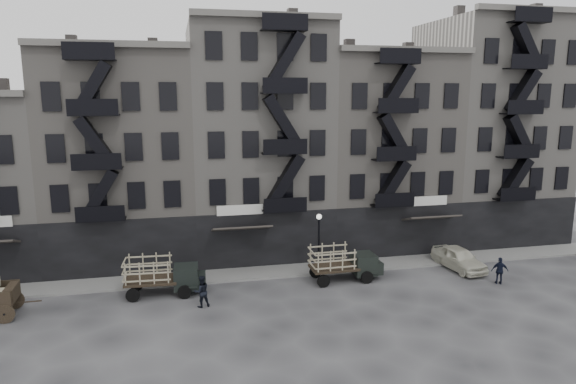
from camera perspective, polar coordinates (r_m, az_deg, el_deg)
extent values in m
plane|color=#38383A|center=(32.45, -0.54, -11.17)|extent=(140.00, 140.00, 0.00)
cube|color=slate|center=(35.86, -1.79, -8.84)|extent=(55.00, 2.50, 0.15)
cube|color=#4C4744|center=(41.02, -28.94, 10.16)|extent=(0.70, 0.70, 1.20)
cube|color=gray|center=(39.89, -17.86, 3.64)|extent=(10.00, 10.00, 15.00)
cube|color=black|center=(36.17, -18.06, -6.01)|extent=(10.00, 0.35, 4.00)
cube|color=#595651|center=(34.60, -19.44, 15.30)|extent=(10.00, 0.50, 0.40)
cube|color=#4C4744|center=(40.14, -22.98, 14.96)|extent=(0.70, 0.70, 1.20)
cube|color=#4C4744|center=(39.57, -14.84, 15.52)|extent=(0.70, 0.70, 1.20)
cube|color=gray|center=(40.06, -3.51, 5.62)|extent=(10.00, 10.00, 17.00)
cube|color=black|center=(36.48, -2.18, -5.32)|extent=(10.00, 0.35, 4.00)
cube|color=#595651|center=(35.15, -2.31, 19.10)|extent=(10.00, 0.50, 0.40)
cube|color=#4C4744|center=(39.89, -8.17, 18.62)|extent=(0.70, 0.70, 1.20)
cube|color=#4C4744|center=(40.70, 0.00, 18.57)|extent=(0.70, 0.70, 1.20)
cube|color=gray|center=(42.85, 9.88, 4.49)|extent=(10.00, 10.00, 15.00)
cube|color=black|center=(39.41, 12.32, -4.32)|extent=(10.00, 0.35, 4.00)
cube|color=#595651|center=(37.98, 13.29, 15.18)|extent=(10.00, 0.50, 0.40)
cube|color=#4C4744|center=(41.67, 6.29, 15.56)|extent=(0.70, 0.70, 1.20)
cube|color=#4C4744|center=(43.72, 13.38, 15.12)|extent=(0.70, 0.70, 1.20)
cube|color=gray|center=(47.40, 21.28, 6.34)|extent=(10.00, 10.00, 18.00)
cube|color=black|center=(44.45, 24.15, -3.30)|extent=(10.00, 0.35, 4.00)
cube|color=#595651|center=(43.50, 26.07, 17.81)|extent=(10.00, 0.50, 0.40)
cube|color=#4C4744|center=(46.13, 18.87, 18.37)|extent=(0.70, 0.70, 1.20)
cube|color=#4C4744|center=(49.12, 24.64, 17.49)|extent=(0.70, 0.70, 1.20)
cylinder|color=black|center=(34.84, 3.43, -6.12)|extent=(0.14, 0.14, 4.00)
sphere|color=silver|center=(34.28, 3.47, -2.77)|extent=(0.36, 0.36, 0.36)
cylinder|color=black|center=(32.18, -28.99, -11.78)|extent=(1.09, 0.12, 1.08)
cylinder|color=black|center=(33.94, -28.11, -10.53)|extent=(1.09, 0.12, 1.08)
cube|color=black|center=(32.72, -28.34, -9.78)|extent=(0.52, 1.59, 0.79)
cube|color=black|center=(32.91, -14.95, -9.45)|extent=(3.20, 1.99, 0.16)
cube|color=black|center=(32.73, -11.25, -9.23)|extent=(1.55, 1.72, 1.37)
cube|color=black|center=(32.80, -9.78, -9.64)|extent=(0.80, 1.41, 0.82)
cylinder|color=black|center=(32.11, -11.43, -10.86)|extent=(0.83, 0.24, 0.82)
cylinder|color=black|center=(33.81, -11.32, -9.72)|extent=(0.83, 0.24, 0.82)
cylinder|color=black|center=(32.38, -16.86, -10.94)|extent=(0.83, 0.24, 0.82)
cylinder|color=black|center=(34.07, -16.46, -9.80)|extent=(0.83, 0.24, 0.82)
cube|color=black|center=(34.18, 5.12, -8.35)|extent=(3.10, 1.86, 0.16)
cube|color=black|center=(34.84, 8.39, -7.89)|extent=(1.47, 1.65, 1.35)
cube|color=black|center=(35.23, 9.61, -8.18)|extent=(0.75, 1.36, 0.81)
cylinder|color=black|center=(34.24, 8.78, -9.37)|extent=(0.81, 0.21, 0.81)
cylinder|color=black|center=(35.81, 7.68, -8.41)|extent=(0.81, 0.21, 0.81)
cylinder|color=black|center=(33.28, 3.96, -9.87)|extent=(0.81, 0.21, 0.81)
cylinder|color=black|center=(34.89, 3.07, -8.85)|extent=(0.81, 0.21, 0.81)
imported|color=beige|center=(38.30, 18.45, -6.99)|extent=(2.42, 4.81, 1.57)
imported|color=black|center=(30.61, -9.58, -10.83)|extent=(1.06, 0.91, 1.89)
imported|color=black|center=(36.32, 22.47, -8.08)|extent=(1.13, 0.78, 1.78)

